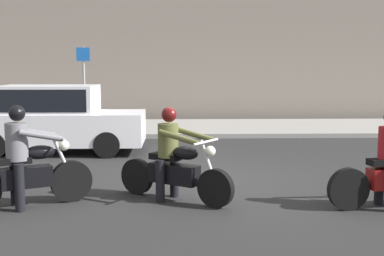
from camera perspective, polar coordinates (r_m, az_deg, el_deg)
ground_plane at (r=9.84m, az=2.04°, el=-5.99°), size 80.00×80.00×0.00m
sidewalk_slab at (r=17.71m, az=0.42°, el=0.04°), size 40.00×4.40×0.14m
motorcycle_with_rider_gray at (r=8.34m, az=-18.28°, el=-4.06°), size 1.92×1.09×1.61m
motorcycle_with_rider_olive at (r=8.34m, az=-2.06°, el=-3.90°), size 1.87×1.35×1.54m
parked_sedan_white at (r=13.38m, az=-15.21°, el=1.04°), size 4.37×1.82×1.72m
street_sign_post at (r=17.17m, az=-12.05°, el=5.35°), size 0.44×0.08×2.70m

